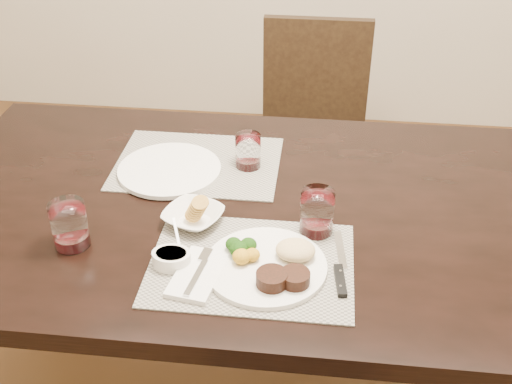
# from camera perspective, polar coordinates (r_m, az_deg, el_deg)

# --- Properties ---
(dining_table) EXTENTS (2.00, 1.00, 0.75)m
(dining_table) POSITION_cam_1_polar(r_m,az_deg,el_deg) (1.70, 4.09, -3.62)
(dining_table) COLOR black
(dining_table) RESTS_ON ground
(chair_far) EXTENTS (0.42, 0.42, 0.90)m
(chair_far) POSITION_cam_1_polar(r_m,az_deg,el_deg) (2.58, 5.08, 5.99)
(chair_far) COLOR black
(chair_far) RESTS_ON ground
(placemat_near) EXTENTS (0.46, 0.34, 0.00)m
(placemat_near) POSITION_cam_1_polar(r_m,az_deg,el_deg) (1.46, -0.41, -6.42)
(placemat_near) COLOR gray
(placemat_near) RESTS_ON dining_table
(placemat_far) EXTENTS (0.46, 0.34, 0.00)m
(placemat_far) POSITION_cam_1_polar(r_m,az_deg,el_deg) (1.83, -5.19, 2.55)
(placemat_far) COLOR gray
(placemat_far) RESTS_ON dining_table
(dinner_plate) EXTENTS (0.28, 0.28, 0.05)m
(dinner_plate) POSITION_cam_1_polar(r_m,az_deg,el_deg) (1.43, 1.37, -6.43)
(dinner_plate) COLOR white
(dinner_plate) RESTS_ON placemat_near
(napkin_fork) EXTENTS (0.12, 0.18, 0.02)m
(napkin_fork) POSITION_cam_1_polar(r_m,az_deg,el_deg) (1.43, -5.17, -7.28)
(napkin_fork) COLOR white
(napkin_fork) RESTS_ON placemat_near
(steak_knife) EXTENTS (0.03, 0.23, 0.01)m
(steak_knife) POSITION_cam_1_polar(r_m,az_deg,el_deg) (1.44, 7.50, -7.13)
(steak_knife) COLOR silver
(steak_knife) RESTS_ON placemat_near
(cracker_bowl) EXTENTS (0.18, 0.18, 0.06)m
(cracker_bowl) POSITION_cam_1_polar(r_m,az_deg,el_deg) (1.58, -5.59, -2.14)
(cracker_bowl) COLOR white
(cracker_bowl) RESTS_ON placemat_near
(sauce_ramekin) EXTENTS (0.09, 0.13, 0.07)m
(sauce_ramekin) POSITION_cam_1_polar(r_m,az_deg,el_deg) (1.46, -7.51, -5.83)
(sauce_ramekin) COLOR white
(sauce_ramekin) RESTS_ON placemat_near
(wine_glass_near) EXTENTS (0.08, 0.08, 0.11)m
(wine_glass_near) POSITION_cam_1_polar(r_m,az_deg,el_deg) (1.53, 5.43, -1.96)
(wine_glass_near) COLOR silver
(wine_glass_near) RESTS_ON placemat_near
(far_plate) EXTENTS (0.29, 0.29, 0.01)m
(far_plate) POSITION_cam_1_polar(r_m,az_deg,el_deg) (1.79, -7.70, 1.98)
(far_plate) COLOR white
(far_plate) RESTS_ON placemat_far
(wine_glass_far) EXTENTS (0.07, 0.07, 0.10)m
(wine_glass_far) POSITION_cam_1_polar(r_m,az_deg,el_deg) (1.79, -0.71, 3.53)
(wine_glass_far) COLOR silver
(wine_glass_far) RESTS_ON placemat_far
(wine_glass_side) EXTENTS (0.08, 0.08, 0.11)m
(wine_glass_side) POSITION_cam_1_polar(r_m,az_deg,el_deg) (1.55, -16.22, -3.01)
(wine_glass_side) COLOR silver
(wine_glass_side) RESTS_ON dining_table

